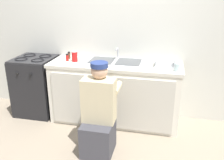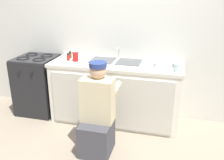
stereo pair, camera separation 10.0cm
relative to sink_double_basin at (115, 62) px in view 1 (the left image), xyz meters
The scene contains 12 objects.
ground_plane 0.96m from the sink_double_basin, 90.00° to the right, with size 12.00×12.00×0.00m, color gray.
back_wall 0.49m from the sink_double_basin, 90.00° to the left, with size 6.00×0.10×2.50m, color silver.
counter_cabinet 0.48m from the sink_double_basin, 90.00° to the right, with size 1.82×0.62×0.85m.
countertop 0.04m from the sink_double_basin, 90.00° to the right, with size 1.86×0.62×0.04m, color beige.
sink_double_basin is the anchor object (origin of this frame).
stove_range 1.34m from the sink_double_basin, behind, with size 0.59×0.62×0.91m.
plumber_person 0.91m from the sink_double_basin, 91.98° to the right, with size 0.42×0.61×1.10m.
soda_cup_red 0.59m from the sink_double_basin, behind, with size 0.08×0.08×0.15m.
water_glass 0.85m from the sink_double_basin, 12.01° to the right, with size 0.06×0.06×0.10m.
spice_bottle_red 0.70m from the sink_double_basin, behind, with size 0.04×0.04×0.10m.
spice_bottle_pepper 0.73m from the sink_double_basin, behind, with size 0.04×0.04×0.10m.
dish_rack_tray 0.68m from the sink_double_basin, ahead, with size 0.28×0.22×0.11m.
Camera 1 is at (0.70, -2.99, 1.87)m, focal length 40.00 mm.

